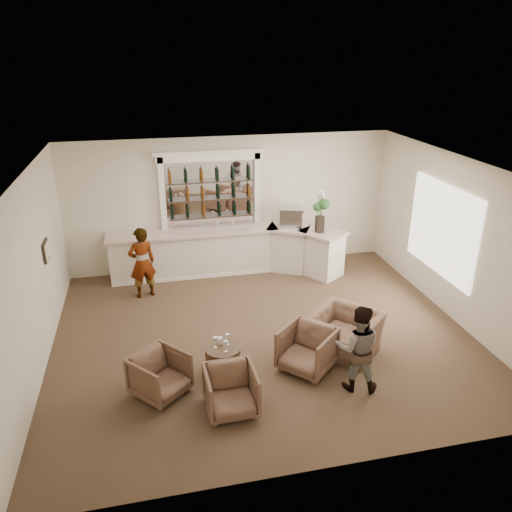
{
  "coord_description": "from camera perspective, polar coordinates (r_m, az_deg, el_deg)",
  "views": [
    {
      "loc": [
        -1.98,
        -8.25,
        5.24
      ],
      "look_at": [
        0.07,
        0.9,
        1.29
      ],
      "focal_mm": 35.0,
      "sensor_mm": 36.0,
      "label": 1
    }
  ],
  "objects": [
    {
      "name": "wine_glass_tbl_a",
      "position": [
        8.61,
        -4.69,
        -9.81
      ],
      "size": [
        0.07,
        0.07,
        0.21
      ],
      "primitive_type": null,
      "color": "white",
      "rests_on": "cocktail_table"
    },
    {
      "name": "room_shell",
      "position": [
        9.66,
        0.81,
        5.35
      ],
      "size": [
        8.04,
        7.02,
        3.32
      ],
      "color": "beige",
      "rests_on": "ground"
    },
    {
      "name": "guest",
      "position": [
        8.33,
        11.55,
        -10.3
      ],
      "size": [
        0.88,
        0.78,
        1.51
      ],
      "primitive_type": "imported",
      "rotation": [
        0.0,
        0.0,
        2.81
      ],
      "color": "gray",
      "rests_on": "ground"
    },
    {
      "name": "armchair_right",
      "position": [
        8.84,
        5.85,
        -10.55
      ],
      "size": [
        1.21,
        1.21,
        0.79
      ],
      "primitive_type": "imported",
      "rotation": [
        0.0,
        0.0,
        -0.82
      ],
      "color": "brown",
      "rests_on": "ground"
    },
    {
      "name": "wine_glass_tbl_c",
      "position": [
        8.5,
        -3.45,
        -10.27
      ],
      "size": [
        0.07,
        0.07,
        0.21
      ],
      "primitive_type": null,
      "color": "white",
      "rests_on": "cocktail_table"
    },
    {
      "name": "armchair_center",
      "position": [
        7.93,
        -2.88,
        -15.15
      ],
      "size": [
        0.79,
        0.82,
        0.73
      ],
      "primitive_type": "imported",
      "rotation": [
        0.0,
        0.0,
        0.03
      ],
      "color": "brown",
      "rests_on": "ground"
    },
    {
      "name": "wine_glass_bar_left",
      "position": [
        12.14,
        -2.64,
        3.61
      ],
      "size": [
        0.07,
        0.07,
        0.21
      ],
      "primitive_type": null,
      "color": "white",
      "rests_on": "bar_counter"
    },
    {
      "name": "ground",
      "position": [
        9.97,
        0.77,
        -8.87
      ],
      "size": [
        8.0,
        8.0,
        0.0
      ],
      "primitive_type": "plane",
      "color": "brown",
      "rests_on": "ground"
    },
    {
      "name": "espresso_machine",
      "position": [
        12.3,
        4.02,
        4.48
      ],
      "size": [
        0.65,
        0.59,
        0.47
      ],
      "primitive_type": "cube",
      "rotation": [
        0.0,
        0.0,
        -0.3
      ],
      "color": "#AEAFB3",
      "rests_on": "bar_counter"
    },
    {
      "name": "wine_glass_bar_right",
      "position": [
        12.11,
        -4.4,
        3.51
      ],
      "size": [
        0.07,
        0.07,
        0.21
      ],
      "primitive_type": null,
      "color": "white",
      "rests_on": "bar_counter"
    },
    {
      "name": "wine_glass_tbl_b",
      "position": [
        8.68,
        -3.28,
        -9.49
      ],
      "size": [
        0.07,
        0.07,
        0.21
      ],
      "primitive_type": null,
      "color": "white",
      "rests_on": "cocktail_table"
    },
    {
      "name": "sommelier",
      "position": [
        11.32,
        -12.89,
        -0.75
      ],
      "size": [
        0.68,
        0.54,
        1.64
      ],
      "primitive_type": "imported",
      "rotation": [
        0.0,
        0.0,
        3.42
      ],
      "color": "gray",
      "rests_on": "ground"
    },
    {
      "name": "armchair_left",
      "position": [
        8.39,
        -10.9,
        -13.2
      ],
      "size": [
        1.11,
        1.11,
        0.73
      ],
      "primitive_type": "imported",
      "rotation": [
        0.0,
        0.0,
        0.71
      ],
      "color": "brown",
      "rests_on": "ground"
    },
    {
      "name": "cocktail_table",
      "position": [
        8.8,
        -3.8,
        -11.78
      ],
      "size": [
        0.61,
        0.61,
        0.5
      ],
      "primitive_type": "cylinder",
      "color": "#4D3621",
      "rests_on": "ground"
    },
    {
      "name": "bar_counter",
      "position": [
        12.31,
        -3.17,
        0.52
      ],
      "size": [
        5.72,
        1.8,
        1.14
      ],
      "color": "#ECE5CD",
      "rests_on": "ground"
    },
    {
      "name": "napkin_holder",
      "position": [
        8.74,
        -4.13,
        -9.61
      ],
      "size": [
        0.08,
        0.08,
        0.12
      ],
      "primitive_type": "cube",
      "color": "white",
      "rests_on": "cocktail_table"
    },
    {
      "name": "back_bar_alcove",
      "position": [
        12.18,
        -5.22,
        7.47
      ],
      "size": [
        2.64,
        0.25,
        3.0
      ],
      "color": "white",
      "rests_on": "ground"
    },
    {
      "name": "flower_vase",
      "position": [
        11.85,
        7.37,
        5.43
      ],
      "size": [
        0.28,
        0.28,
        1.05
      ],
      "color": "black",
      "rests_on": "bar_counter"
    },
    {
      "name": "armchair_far",
      "position": [
        9.43,
        10.17,
        -8.56
      ],
      "size": [
        1.56,
        1.56,
        0.77
      ],
      "primitive_type": "imported",
      "rotation": [
        0.0,
        0.0,
        -0.82
      ],
      "color": "brown",
      "rests_on": "ground"
    }
  ]
}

